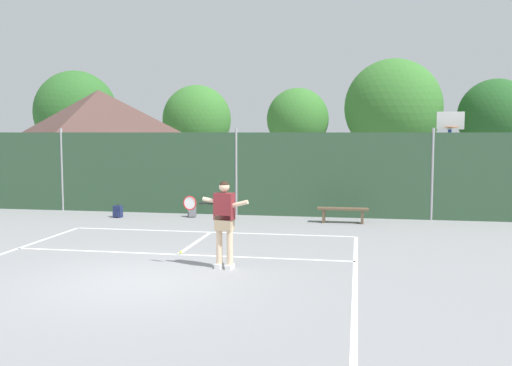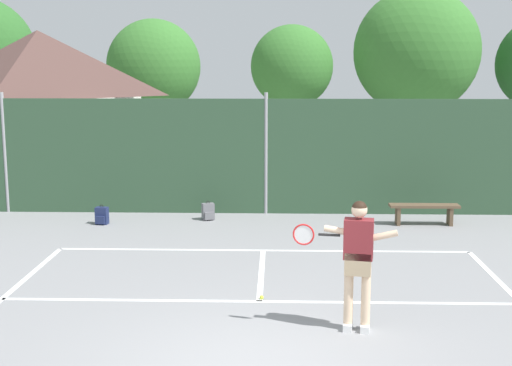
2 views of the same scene
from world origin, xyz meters
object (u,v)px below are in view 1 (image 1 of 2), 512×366
at_px(tennis_player, 224,216).
at_px(basketball_hoop, 450,148).
at_px(courtside_bench, 343,212).
at_px(tennis_ball, 181,252).
at_px(backpack_grey, 192,211).
at_px(backpack_navy, 118,212).

bearing_deg(tennis_player, basketball_hoop, 56.68).
bearing_deg(tennis_player, courtside_bench, 70.60).
bearing_deg(tennis_ball, basketball_hoop, 46.65).
bearing_deg(backpack_grey, tennis_ball, -76.05).
height_order(tennis_ball, backpack_grey, backpack_grey).
xyz_separation_m(tennis_player, backpack_grey, (-2.75, 6.89, -0.92)).
distance_m(backpack_navy, courtside_bench, 7.48).
distance_m(tennis_player, backpack_navy, 8.26).
bearing_deg(courtside_bench, tennis_ball, -124.66).
xyz_separation_m(basketball_hoop, tennis_player, (-5.81, -8.83, -1.20)).
distance_m(tennis_player, courtside_bench, 6.96).
bearing_deg(backpack_navy, backpack_grey, 12.11).
relative_size(basketball_hoop, backpack_grey, 7.67).
height_order(tennis_ball, courtside_bench, courtside_bench).
height_order(basketball_hoop, tennis_ball, basketball_hoop).
relative_size(tennis_player, tennis_ball, 28.10).
relative_size(basketball_hoop, courtside_bench, 2.22).
height_order(basketball_hoop, backpack_navy, basketball_hoop).
distance_m(tennis_player, backpack_grey, 7.47).
height_order(backpack_navy, courtside_bench, courtside_bench).
bearing_deg(basketball_hoop, backpack_grey, -167.19).
relative_size(tennis_player, courtside_bench, 1.16).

